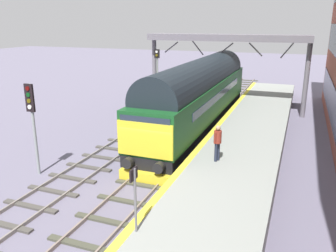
{
  "coord_description": "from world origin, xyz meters",
  "views": [
    {
      "loc": [
        6.1,
        -14.23,
        6.99
      ],
      "look_at": [
        0.2,
        1.23,
        2.03
      ],
      "focal_mm": 37.33,
      "sensor_mm": 36.0,
      "label": 1
    }
  ],
  "objects_px": {
    "signal_post_near": "(32,117)",
    "signal_post_mid": "(157,72)",
    "diesel_locomotive": "(199,93)",
    "waiting_passenger": "(218,140)",
    "platform_number_sign": "(135,190)"
  },
  "relations": [
    {
      "from": "diesel_locomotive",
      "to": "signal_post_near",
      "type": "bearing_deg",
      "value": -118.0
    },
    {
      "from": "signal_post_near",
      "to": "signal_post_mid",
      "type": "distance_m",
      "value": 14.81
    },
    {
      "from": "signal_post_near",
      "to": "platform_number_sign",
      "type": "relative_size",
      "value": 2.16
    },
    {
      "from": "diesel_locomotive",
      "to": "waiting_passenger",
      "type": "bearing_deg",
      "value": -68.19
    },
    {
      "from": "diesel_locomotive",
      "to": "signal_post_mid",
      "type": "relative_size",
      "value": 3.67
    },
    {
      "from": "signal_post_near",
      "to": "waiting_passenger",
      "type": "xyz_separation_m",
      "value": [
        8.09,
        2.26,
        -0.85
      ]
    },
    {
      "from": "diesel_locomotive",
      "to": "waiting_passenger",
      "type": "relative_size",
      "value": 10.78
    },
    {
      "from": "signal_post_near",
      "to": "waiting_passenger",
      "type": "distance_m",
      "value": 8.44
    },
    {
      "from": "signal_post_mid",
      "to": "waiting_passenger",
      "type": "bearing_deg",
      "value": -57.19
    },
    {
      "from": "platform_number_sign",
      "to": "waiting_passenger",
      "type": "bearing_deg",
      "value": 81.04
    },
    {
      "from": "signal_post_mid",
      "to": "waiting_passenger",
      "type": "distance_m",
      "value": 14.96
    },
    {
      "from": "signal_post_near",
      "to": "waiting_passenger",
      "type": "height_order",
      "value": "signal_post_near"
    },
    {
      "from": "waiting_passenger",
      "to": "platform_number_sign",
      "type": "bearing_deg",
      "value": -168.93
    },
    {
      "from": "diesel_locomotive",
      "to": "signal_post_mid",
      "type": "bearing_deg",
      "value": 134.85
    },
    {
      "from": "platform_number_sign",
      "to": "waiting_passenger",
      "type": "distance_m",
      "value": 6.33
    }
  ]
}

